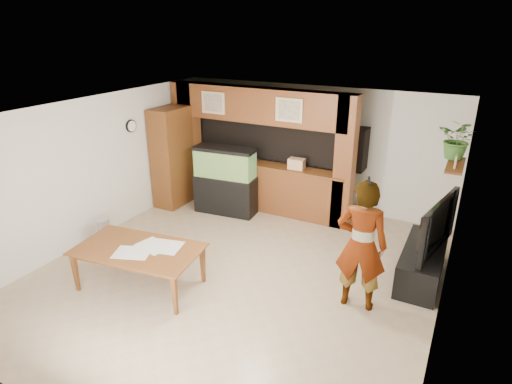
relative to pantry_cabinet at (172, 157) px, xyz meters
The scene contains 22 objects.
floor 3.44m from the pantry_cabinet, 34.42° to the right, with size 6.50×6.50×0.00m, color tan.
ceiling 3.61m from the pantry_cabinet, 34.42° to the right, with size 6.50×6.50×0.00m, color white.
wall_back 3.05m from the pantry_cabinet, 27.41° to the left, with size 6.00×6.00×0.00m, color beige.
wall_left 1.89m from the pantry_cabinet, 99.21° to the right, with size 6.50×6.50×0.00m, color beige.
wall_right 6.00m from the pantry_cabinet, 17.98° to the right, with size 6.50×6.50×0.00m, color beige.
partition 1.93m from the pantry_cabinet, 24.18° to the left, with size 4.20×0.99×2.60m.
wall_clock 1.22m from the pantry_cabinet, 107.35° to the right, with size 0.05×0.25×0.25m.
wall_shelf 5.59m from the pantry_cabinet, ahead, with size 0.25×0.90×0.04m, color brown.
pantry_cabinet is the anchor object (origin of this frame).
trash_can 2.31m from the pantry_cabinet, 88.84° to the right, with size 0.28×0.28×0.50m, color #B2B2B7.
aquarium 1.34m from the pantry_cabinet, ahead, with size 1.29×0.48×1.43m.
tv_stand 5.45m from the pantry_cabinet, ahead, with size 0.59×1.60×0.53m, color black.
television 5.39m from the pantry_cabinet, ahead, with size 1.46×0.19×0.84m, color black.
photo_frame 5.60m from the pantry_cabinet, ahead, with size 0.03×0.14×0.19m, color tan.
potted_plant 5.62m from the pantry_cabinet, ahead, with size 0.59×0.51×0.65m, color #3A6B2B.
person 4.96m from the pantry_cabinet, 21.29° to the right, with size 0.70×0.46×1.91m, color #91724F.
microphone 5.14m from the pantry_cabinet, 22.77° to the right, with size 0.03×0.03×0.15m, color black.
dining_table 3.40m from the pantry_cabinet, 61.51° to the right, with size 1.87×1.04×0.66m, color brown.
newspaper_a 3.28m from the pantry_cabinet, 55.15° to the right, with size 0.58×0.42×0.01m, color silver.
newspaper_b 3.45m from the pantry_cabinet, 62.11° to the right, with size 0.52×0.38×0.01m, color silver.
newspaper_c 3.25m from the pantry_cabinet, 57.47° to the right, with size 0.50×0.36×0.01m, color silver.
counter_box 2.73m from the pantry_cabinet, 12.70° to the left, with size 0.32×0.21×0.21m, color tan.
Camera 1 is at (3.04, -5.18, 3.79)m, focal length 30.00 mm.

